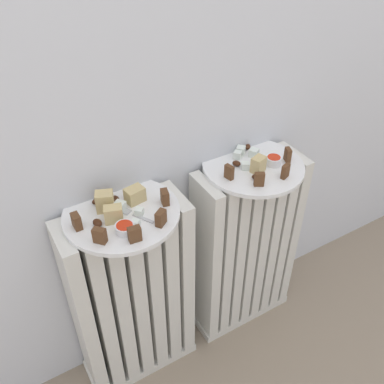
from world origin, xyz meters
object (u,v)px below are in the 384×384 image
(jam_bowl_right, at_px, (274,160))
(radiator_left, at_px, (133,299))
(plate_right, at_px, (253,166))
(fork, at_px, (135,215))
(jam_bowl_left, at_px, (125,228))
(radiator_right, at_px, (244,249))
(plate_left, at_px, (122,213))

(jam_bowl_right, bearing_deg, radiator_left, 176.46)
(plate_right, bearing_deg, fork, -175.27)
(plate_right, distance_m, jam_bowl_left, 0.43)
(radiator_right, relative_size, jam_bowl_right, 14.39)
(plate_left, relative_size, plate_right, 1.00)
(fork, bearing_deg, radiator_left, 125.16)
(fork, bearing_deg, plate_left, 125.16)
(radiator_left, bearing_deg, plate_right, 0.00)
(radiator_left, height_order, radiator_right, same)
(radiator_left, distance_m, fork, 0.34)
(plate_right, xyz_separation_m, jam_bowl_right, (0.05, -0.03, 0.02))
(plate_right, distance_m, fork, 0.38)
(radiator_right, xyz_separation_m, plate_right, (0.00, 0.00, 0.33))
(jam_bowl_left, relative_size, fork, 0.54)
(jam_bowl_right, height_order, fork, jam_bowl_right)
(radiator_right, distance_m, plate_left, 0.52)
(plate_left, xyz_separation_m, jam_bowl_right, (0.45, -0.03, 0.02))
(radiator_left, xyz_separation_m, jam_bowl_left, (-0.02, -0.07, 0.35))
(radiator_left, distance_m, jam_bowl_left, 0.36)
(radiator_left, height_order, plate_left, plate_left)
(plate_left, xyz_separation_m, fork, (0.02, -0.03, 0.01))
(jam_bowl_right, bearing_deg, plate_right, 150.15)
(plate_left, bearing_deg, radiator_right, 0.00)
(plate_right, relative_size, jam_bowl_left, 6.20)
(radiator_left, relative_size, plate_right, 2.22)
(plate_right, distance_m, jam_bowl_right, 0.06)
(plate_right, relative_size, fork, 3.34)
(plate_right, bearing_deg, radiator_left, 180.00)
(radiator_right, distance_m, fork, 0.51)
(radiator_right, xyz_separation_m, jam_bowl_right, (0.05, -0.03, 0.35))
(radiator_right, xyz_separation_m, jam_bowl_left, (-0.43, -0.07, 0.35))
(radiator_left, relative_size, plate_left, 2.22)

